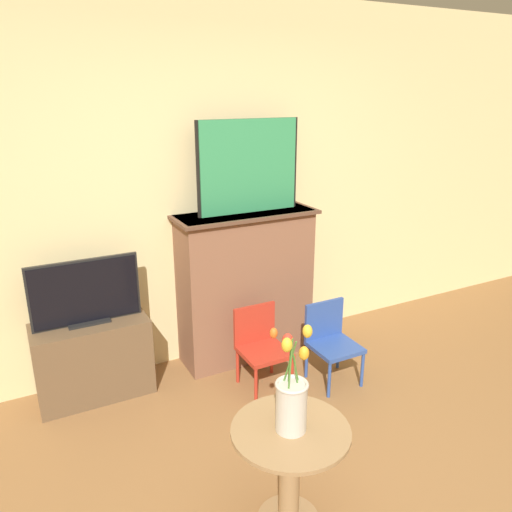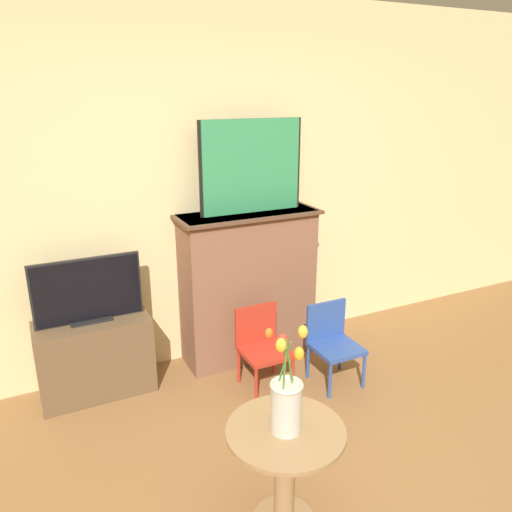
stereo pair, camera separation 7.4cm
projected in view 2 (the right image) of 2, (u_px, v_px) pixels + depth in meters
wall_back at (207, 188)px, 3.72m from camera, size 8.00×0.06×2.70m
fireplace_mantel at (248, 285)px, 3.88m from camera, size 1.08×0.39×1.18m
painting at (252, 167)px, 3.61m from camera, size 0.80×0.03×0.67m
tv_stand at (95, 357)px, 3.48m from camera, size 0.76×0.36×0.55m
tv_monitor at (88, 291)px, 3.32m from camera, size 0.71×0.12×0.45m
chair_red at (262, 343)px, 3.56m from camera, size 0.32×0.32×0.59m
chair_blue at (332, 339)px, 3.61m from camera, size 0.32×0.32×0.59m
side_table at (285, 463)px, 2.38m from camera, size 0.56×0.56×0.55m
vase_tulips at (286, 398)px, 2.27m from camera, size 0.21×0.20×0.50m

